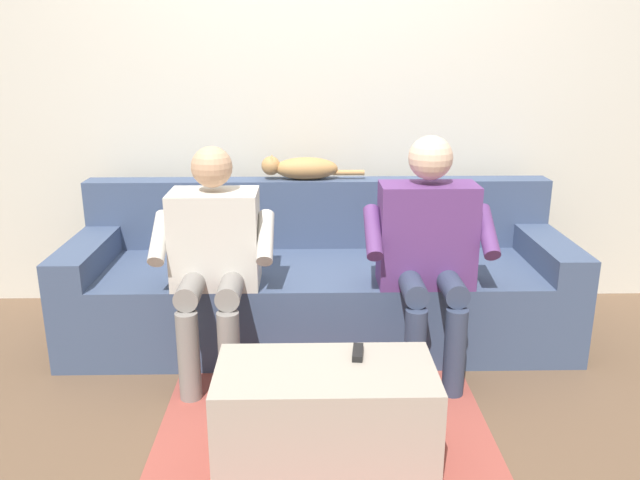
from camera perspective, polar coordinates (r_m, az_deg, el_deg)
name	(u,v)px	position (r m, az deg, el deg)	size (l,w,h in m)	color
ground_plane	(323,401)	(2.94, 0.25, -14.26)	(8.00, 8.00, 0.00)	brown
back_wall	(317,83)	(3.81, -0.24, 13.90)	(4.97, 0.06, 2.64)	beige
couch	(319,285)	(3.48, -0.05, -4.07)	(2.62, 0.84, 0.81)	#3D4C6B
coffee_table	(325,412)	(2.52, 0.49, -15.18)	(0.83, 0.43, 0.37)	#A89E8E
person_left_seated	(428,243)	(3.03, 9.70, -0.28)	(0.61, 0.48, 1.14)	#5B3370
person_right_seated	(214,249)	(3.03, -9.49, -0.79)	(0.57, 0.54, 1.09)	beige
cat_on_backrest	(301,168)	(3.60, -1.67, 6.48)	(0.58, 0.15, 0.14)	#B7844C
remote_black	(358,353)	(2.51, 3.41, -10.04)	(0.12, 0.04, 0.02)	black
floor_rug	(324,434)	(2.72, 0.40, -16.98)	(1.37, 1.55, 0.01)	#9E473D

